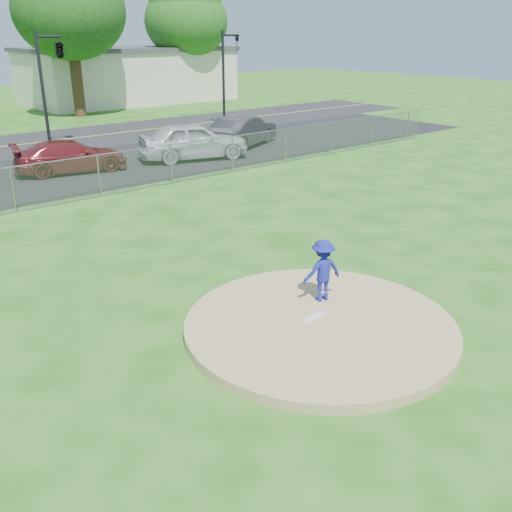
# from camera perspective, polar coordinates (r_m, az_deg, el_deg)

# --- Properties ---
(ground) EXTENTS (120.00, 120.00, 0.00)m
(ground) POSITION_cam_1_polar(r_m,az_deg,el_deg) (19.29, -15.37, 4.01)
(ground) COLOR #1F5713
(ground) RESTS_ON ground
(pitchers_mound) EXTENTS (5.40, 5.40, 0.20)m
(pitchers_mound) POSITION_cam_1_polar(r_m,az_deg,el_deg) (11.51, 6.41, -7.01)
(pitchers_mound) COLOR tan
(pitchers_mound) RESTS_ON ground
(pitching_rubber) EXTENTS (0.60, 0.15, 0.04)m
(pitching_rubber) POSITION_cam_1_polar(r_m,az_deg,el_deg) (11.58, 5.72, -6.14)
(pitching_rubber) COLOR white
(pitching_rubber) RESTS_ON pitchers_mound
(chain_link_fence) EXTENTS (40.00, 0.06, 1.50)m
(chain_link_fence) POSITION_cam_1_polar(r_m,az_deg,el_deg) (20.87, -17.93, 7.20)
(chain_link_fence) COLOR gray
(chain_link_fence) RESTS_ON ground
(parking_lot) EXTENTS (50.00, 8.00, 0.01)m
(parking_lot) POSITION_cam_1_polar(r_m,az_deg,el_deg) (25.18, -21.73, 7.31)
(parking_lot) COLOR black
(parking_lot) RESTS_ON ground
(commercial_building) EXTENTS (16.40, 9.40, 4.30)m
(commercial_building) POSITION_cam_1_polar(r_m,az_deg,el_deg) (50.75, -12.67, 17.31)
(commercial_building) COLOR beige
(commercial_building) RESTS_ON ground
(tree_far_right) EXTENTS (6.72, 6.72, 10.74)m
(tree_far_right) POSITION_cam_1_polar(r_m,az_deg,el_deg) (50.08, -7.03, 23.22)
(tree_far_right) COLOR #352113
(tree_far_right) RESTS_ON ground
(traffic_signal_center) EXTENTS (1.42, 2.48, 5.60)m
(traffic_signal_center) POSITION_cam_1_polar(r_m,az_deg,el_deg) (31.08, -19.23, 18.75)
(traffic_signal_center) COLOR black
(traffic_signal_center) RESTS_ON ground
(traffic_signal_right) EXTENTS (1.28, 0.20, 5.60)m
(traffic_signal_right) POSITION_cam_1_polar(r_m,az_deg,el_deg) (36.17, -2.97, 18.12)
(traffic_signal_right) COLOR black
(traffic_signal_right) RESTS_ON ground
(pitcher) EXTENTS (0.97, 0.69, 1.35)m
(pitcher) POSITION_cam_1_polar(r_m,az_deg,el_deg) (12.11, 6.65, -1.43)
(pitcher) COLOR navy
(pitcher) RESTS_ON pitchers_mound
(parked_car_darkred) EXTENTS (4.86, 2.74, 1.33)m
(parked_car_darkred) POSITION_cam_1_polar(r_m,az_deg,el_deg) (25.42, -18.04, 9.47)
(parked_car_darkred) COLOR maroon
(parked_car_darkred) RESTS_ON parking_lot
(parked_car_pearl) EXTENTS (5.33, 3.36, 1.69)m
(parked_car_pearl) POSITION_cam_1_polar(r_m,az_deg,el_deg) (26.86, -6.29, 11.39)
(parked_car_pearl) COLOR silver
(parked_car_pearl) RESTS_ON parking_lot
(parked_car_charcoal) EXTENTS (5.02, 3.47, 1.57)m
(parked_car_charcoal) POSITION_cam_1_polar(r_m,az_deg,el_deg) (29.75, -1.31, 12.39)
(parked_car_charcoal) COLOR #29292C
(parked_car_charcoal) RESTS_ON parking_lot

